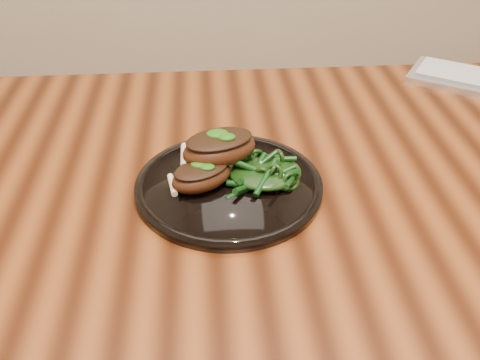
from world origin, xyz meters
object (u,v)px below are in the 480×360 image
at_px(plate, 229,185).
at_px(greens_heap, 265,168).
at_px(desk, 313,211).
at_px(lamb_chop_front, 201,175).

xyz_separation_m(plate, greens_heap, (0.05, 0.00, 0.03)).
bearing_deg(desk, greens_heap, -156.82).
distance_m(lamb_chop_front, greens_heap, 0.10).
relative_size(plate, greens_heap, 2.57).
xyz_separation_m(desk, lamb_chop_front, (-0.18, -0.05, 0.12)).
bearing_deg(greens_heap, desk, 23.18).
height_order(plate, lamb_chop_front, lamb_chop_front).
distance_m(plate, lamb_chop_front, 0.05).
xyz_separation_m(desk, plate, (-0.14, -0.04, 0.09)).
xyz_separation_m(lamb_chop_front, greens_heap, (0.09, 0.01, -0.00)).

